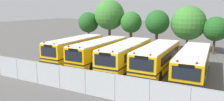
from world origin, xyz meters
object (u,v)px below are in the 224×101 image
object	(u,v)px
school_bus_1	(100,51)
tree_0	(89,22)
traffic_cone	(32,76)
school_bus_0	(75,48)
school_bus_2	(126,54)
tree_3	(157,22)
tree_1	(110,15)
tree_5	(216,29)
school_bus_3	(157,57)
tree_2	(131,22)
tree_4	(187,23)
school_bus_4	(193,62)

from	to	relation	value
school_bus_1	tree_0	bearing A→B (deg)	-50.83
traffic_cone	school_bus_0	bearing A→B (deg)	97.86
school_bus_2	school_bus_0	bearing A→B (deg)	-0.91
school_bus_2	tree_3	size ratio (longest dim) A/B	1.71
tree_1	tree_5	xyz separation A→B (m)	(16.39, -0.51, -1.53)
tree_0	tree_1	bearing A→B (deg)	7.50
school_bus_0	school_bus_3	distance (m)	10.09
tree_1	traffic_cone	size ratio (longest dim) A/B	14.47
school_bus_3	school_bus_0	bearing A→B (deg)	-0.15
tree_2	tree_4	xyz separation A→B (m)	(8.61, 0.04, 0.14)
school_bus_3	tree_0	bearing A→B (deg)	-35.88
traffic_cone	tree_2	bearing A→B (deg)	86.17
tree_2	tree_4	distance (m)	8.61
tree_2	tree_0	bearing A→B (deg)	-176.69
school_bus_0	school_bus_2	xyz separation A→B (m)	(6.72, 0.04, -0.05)
school_bus_0	tree_4	xyz separation A→B (m)	(10.96, 11.78, 2.65)
school_bus_1	tree_4	world-z (taller)	tree_4
tree_0	tree_1	world-z (taller)	tree_1
school_bus_1	school_bus_4	distance (m)	9.99
school_bus_1	school_bus_4	xyz separation A→B (m)	(9.99, -0.19, -0.07)
tree_1	tree_2	xyz separation A→B (m)	(3.91, -0.06, -1.06)
tree_0	school_bus_4	bearing A→B (deg)	-31.43
tree_0	tree_2	world-z (taller)	tree_2
school_bus_4	tree_3	distance (m)	13.17
tree_1	school_bus_4	bearing A→B (deg)	-38.80
school_bus_1	tree_1	xyz separation A→B (m)	(-5.06, 11.91, 3.59)
tree_2	tree_5	bearing A→B (deg)	-2.06
school_bus_4	tree_2	distance (m)	16.61
tree_0	school_bus_3	bearing A→B (deg)	-36.10
tree_3	tree_4	bearing A→B (deg)	14.22
tree_5	tree_3	bearing A→B (deg)	-176.14
tree_1	tree_4	xyz separation A→B (m)	(12.52, -0.02, -0.92)
tree_0	tree_2	size ratio (longest dim) A/B	0.97
school_bus_2	tree_5	distance (m)	14.02
school_bus_3	tree_5	xyz separation A→B (m)	(4.74, 11.35, 2.07)
school_bus_2	school_bus_4	world-z (taller)	school_bus_2
tree_0	tree_3	xyz separation A→B (m)	(12.39, -0.53, 0.39)
school_bus_2	tree_3	bearing A→B (deg)	-92.26
school_bus_2	tree_3	world-z (taller)	tree_3
tree_5	tree_0	bearing A→B (deg)	-179.99
school_bus_3	school_bus_2	bearing A→B (deg)	-1.51
tree_3	tree_1	bearing A→B (deg)	172.96
school_bus_3	tree_1	size ratio (longest dim) A/B	1.26
school_bus_2	school_bus_4	distance (m)	6.78
tree_3	traffic_cone	size ratio (longest dim) A/B	11.31
tree_1	tree_2	distance (m)	4.05
school_bus_2	tree_1	distance (m)	14.83
school_bus_0	tree_3	bearing A→B (deg)	-122.99
school_bus_3	tree_1	xyz separation A→B (m)	(-11.65, 11.86, 3.61)
school_bus_1	tree_0	world-z (taller)	tree_0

